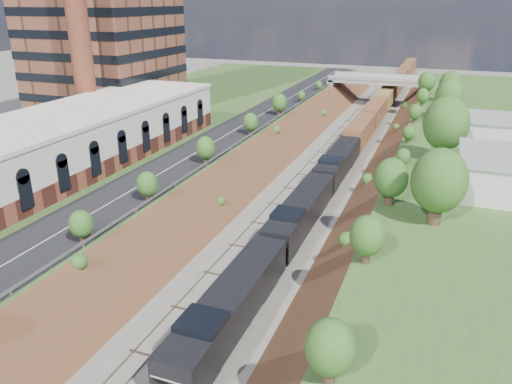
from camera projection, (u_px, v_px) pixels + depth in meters
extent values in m
cube|color=#386027|center=(123.00, 145.00, 83.53)|extent=(44.00, 180.00, 5.00)
cube|color=brown|center=(245.00, 175.00, 77.09)|extent=(10.00, 180.00, 10.00)
cube|color=brown|center=(390.00, 193.00, 69.75)|extent=(10.00, 180.00, 10.00)
cube|color=gray|center=(297.00, 181.00, 74.26)|extent=(1.58, 180.00, 0.18)
cube|color=gray|center=(331.00, 185.00, 72.52)|extent=(1.58, 180.00, 0.18)
cube|color=black|center=(218.00, 140.00, 76.76)|extent=(8.00, 180.00, 0.10)
cube|color=#99999E|center=(242.00, 140.00, 75.21)|extent=(0.06, 171.00, 0.30)
cube|color=brown|center=(50.00, 167.00, 61.41)|extent=(14.00, 62.00, 2.20)
cube|color=silver|center=(46.00, 141.00, 60.23)|extent=(14.00, 62.00, 4.30)
cube|color=silver|center=(42.00, 122.00, 59.36)|extent=(14.30, 62.30, 0.50)
cylinder|color=brown|center=(75.00, 2.00, 72.88)|extent=(3.20, 3.20, 40.00)
cube|color=gray|center=(333.00, 90.00, 130.07)|extent=(1.50, 8.00, 6.20)
cube|color=gray|center=(425.00, 96.00, 122.40)|extent=(1.50, 8.00, 6.20)
cube|color=gray|center=(378.00, 80.00, 125.11)|extent=(24.00, 8.00, 1.00)
cube|color=gray|center=(376.00, 79.00, 121.34)|extent=(24.00, 0.30, 0.80)
cube|color=gray|center=(381.00, 75.00, 128.30)|extent=(24.00, 0.30, 0.80)
cube|color=silver|center=(501.00, 174.00, 56.08)|extent=(9.00, 12.00, 4.00)
cube|color=silver|center=(487.00, 130.00, 75.46)|extent=(8.00, 10.00, 3.60)
cylinder|color=#473323|center=(435.00, 211.00, 48.06)|extent=(1.30, 1.30, 2.62)
ellipsoid|color=#28591F|center=(439.00, 181.00, 46.92)|extent=(5.25, 5.25, 6.30)
cylinder|color=#473323|center=(50.00, 260.00, 40.53)|extent=(0.66, 0.66, 1.22)
ellipsoid|color=#28591F|center=(47.00, 244.00, 39.99)|extent=(2.45, 2.45, 2.94)
cube|color=black|center=(194.00, 379.00, 35.07)|extent=(2.40, 4.00, 0.90)
cube|color=black|center=(231.00, 305.00, 40.03)|extent=(3.18, 19.11, 3.16)
cube|color=black|center=(182.00, 378.00, 33.27)|extent=(2.93, 3.00, 1.80)
cube|color=silver|center=(182.00, 366.00, 32.91)|extent=(2.93, 3.00, 0.15)
cube|color=black|center=(201.00, 324.00, 35.05)|extent=(3.12, 3.10, 0.90)
cube|color=black|center=(301.00, 212.00, 57.52)|extent=(3.18, 19.11, 3.16)
cube|color=black|center=(338.00, 162.00, 75.01)|extent=(3.18, 19.11, 3.16)
cube|color=brown|center=(393.00, 87.00, 135.59)|extent=(3.18, 118.45, 3.82)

